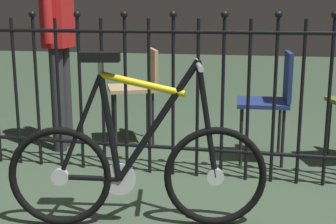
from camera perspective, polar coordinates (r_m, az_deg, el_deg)
name	(u,v)px	position (r m, az deg, el deg)	size (l,w,h in m)	color
ground_plane	(175,211)	(2.75, 0.84, -12.17)	(20.00, 20.00, 0.00)	#3B4F3A
iron_fence	(184,91)	(3.16, 2.00, 2.58)	(3.76, 0.07, 1.20)	black
bicycle	(137,166)	(2.47, -3.83, -6.62)	(1.36, 0.43, 0.94)	black
chair_tan	(140,84)	(4.01, -3.49, 3.53)	(0.52, 0.52, 0.83)	black
chair_navy	(273,95)	(3.58, 12.82, 2.05)	(0.41, 0.40, 0.85)	black
person_visitor	(58,26)	(3.90, -13.45, 10.28)	(0.23, 0.47, 1.70)	#2D2D33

